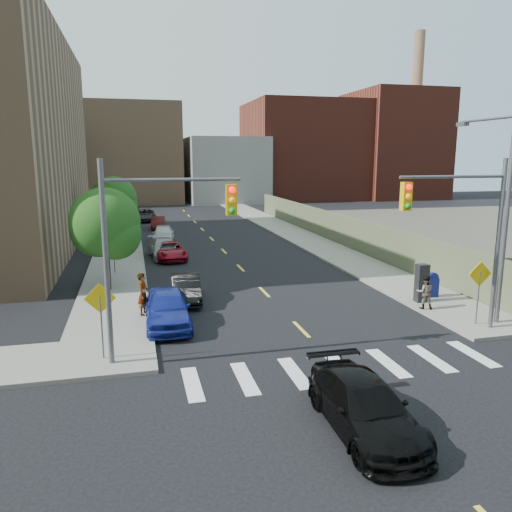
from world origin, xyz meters
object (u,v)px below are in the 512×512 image
parked_car_white (163,234)px  mailbox (433,285)px  black_sedan (365,406)px  pedestrian_east (425,292)px  payphone (422,283)px  parked_car_blue (167,308)px  parked_car_silver (164,248)px  parked_car_grey (145,215)px  parked_car_red (170,251)px  pedestrian_west (143,294)px  parked_car_maroon (158,223)px  parked_car_black (186,288)px

parked_car_white → mailbox: bearing=-54.0°
black_sedan → mailbox: bearing=50.4°
parked_car_white → pedestrian_east: (10.50, -22.31, 0.21)m
payphone → pedestrian_east: size_ratio=1.19×
parked_car_blue → payphone: payphone is taller
parked_car_silver → mailbox: mailbox is taller
parked_car_blue → pedestrian_east: pedestrian_east is taller
parked_car_blue → parked_car_white: (1.15, 21.46, -0.06)m
payphone → mailbox: bearing=33.4°
parked_car_white → mailbox: parked_car_white is taller
parked_car_blue → parked_car_grey: (0.06, 36.21, -0.11)m
black_sedan → pedestrian_east: pedestrian_east is taller
parked_car_blue → parked_car_red: size_ratio=1.05×
parked_car_red → pedestrian_west: (-2.10, -12.77, 0.48)m
parked_car_blue → parked_car_maroon: (1.15, 29.47, -0.17)m
parked_car_black → pedestrian_east: pedestrian_east is taller
parked_car_blue → parked_car_red: (1.15, 14.12, -0.17)m
mailbox → black_sedan: bearing=-122.0°
parked_car_blue → payphone: bearing=1.9°
parked_car_red → parked_car_maroon: 15.35m
parked_car_black → mailbox: 12.30m
parked_car_maroon → black_sedan: black_sedan is taller
parked_car_blue → payphone: 12.12m
parked_car_silver → pedestrian_west: bearing=-102.8°
parked_car_maroon → parked_car_grey: 6.84m
parked_car_black → parked_car_red: bearing=93.4°
parked_car_black → parked_car_grey: size_ratio=0.81×
parked_car_white → pedestrian_east: bearing=-59.0°
parked_car_white → pedestrian_west: 20.22m
pedestrian_east → parked_car_red: bearing=-35.1°
mailbox → parked_car_black: bearing=175.6°
black_sedan → parked_car_grey: bearing=95.9°
parked_car_blue → black_sedan: size_ratio=0.98×
mailbox → pedestrian_east: bearing=-123.9°
pedestrian_west → parked_car_maroon: bearing=15.9°
parked_car_grey → pedestrian_west: (-1.01, -34.86, 0.42)m
parked_car_blue → parked_car_maroon: size_ratio=1.24×
parked_car_silver → parked_car_white: size_ratio=1.08×
parked_car_maroon → pedestrian_west: size_ratio=1.96×
parked_car_black → parked_car_grey: 32.74m
parked_car_black → parked_car_white: (0.00, 17.97, 0.08)m
parked_car_silver → pedestrian_east: 19.17m
parked_car_grey → payphone: bearing=-72.3°
parked_car_silver → parked_car_grey: bearing=86.4°
parked_car_black → parked_car_silver: parked_car_silver is taller
parked_car_white → pedestrian_east: 24.66m
mailbox → pedestrian_east: size_ratio=0.80×
parked_car_grey → payphone: payphone is taller
parked_car_black → pedestrian_west: (-2.10, -2.14, 0.45)m
parked_car_black → mailbox: mailbox is taller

